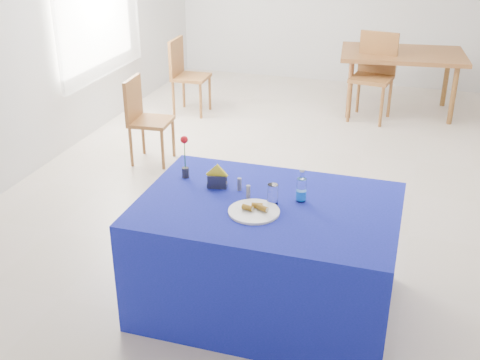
{
  "coord_description": "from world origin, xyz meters",
  "views": [
    {
      "loc": [
        1.05,
        -5.17,
        2.48
      ],
      "look_at": [
        0.08,
        -2.03,
        0.92
      ],
      "focal_mm": 45.0,
      "sensor_mm": 36.0,
      "label": 1
    }
  ],
  "objects_px": {
    "plate": "(254,212)",
    "chair_win_a": "(143,114)",
    "blue_table": "(267,255)",
    "chair_bg_left": "(374,70)",
    "water_bottle": "(301,190)",
    "oak_table": "(402,59)",
    "chair_win_b": "(185,71)"
  },
  "relations": [
    {
      "from": "chair_win_a",
      "to": "chair_win_b",
      "type": "relative_size",
      "value": 0.94
    },
    {
      "from": "blue_table",
      "to": "water_bottle",
      "type": "xyz_separation_m",
      "value": [
        0.19,
        0.09,
        0.45
      ]
    },
    {
      "from": "oak_table",
      "to": "chair_bg_left",
      "type": "height_order",
      "value": "chair_bg_left"
    },
    {
      "from": "chair_bg_left",
      "to": "chair_win_a",
      "type": "relative_size",
      "value": 1.18
    },
    {
      "from": "chair_bg_left",
      "to": "plate",
      "type": "bearing_deg",
      "value": -85.16
    },
    {
      "from": "plate",
      "to": "blue_table",
      "type": "relative_size",
      "value": 0.19
    },
    {
      "from": "oak_table",
      "to": "chair_win_a",
      "type": "height_order",
      "value": "chair_win_a"
    },
    {
      "from": "plate",
      "to": "water_bottle",
      "type": "xyz_separation_m",
      "value": [
        0.24,
        0.24,
        0.06
      ]
    },
    {
      "from": "blue_table",
      "to": "chair_bg_left",
      "type": "height_order",
      "value": "chair_bg_left"
    },
    {
      "from": "plate",
      "to": "chair_win_a",
      "type": "distance_m",
      "value": 2.75
    },
    {
      "from": "chair_bg_left",
      "to": "chair_win_b",
      "type": "bearing_deg",
      "value": -158.42
    },
    {
      "from": "oak_table",
      "to": "chair_win_b",
      "type": "xyz_separation_m",
      "value": [
        -2.54,
        -0.81,
        -0.15
      ]
    },
    {
      "from": "blue_table",
      "to": "water_bottle",
      "type": "bearing_deg",
      "value": 26.37
    },
    {
      "from": "water_bottle",
      "to": "oak_table",
      "type": "height_order",
      "value": "water_bottle"
    },
    {
      "from": "oak_table",
      "to": "chair_bg_left",
      "type": "relative_size",
      "value": 1.53
    },
    {
      "from": "plate",
      "to": "water_bottle",
      "type": "relative_size",
      "value": 1.45
    },
    {
      "from": "plate",
      "to": "chair_bg_left",
      "type": "xyz_separation_m",
      "value": [
        0.31,
        4.15,
        -0.18
      ]
    },
    {
      "from": "chair_win_b",
      "to": "water_bottle",
      "type": "bearing_deg",
      "value": -149.13
    },
    {
      "from": "blue_table",
      "to": "plate",
      "type": "bearing_deg",
      "value": -109.23
    },
    {
      "from": "water_bottle",
      "to": "chair_bg_left",
      "type": "distance_m",
      "value": 3.92
    },
    {
      "from": "water_bottle",
      "to": "oak_table",
      "type": "distance_m",
      "value": 4.25
    },
    {
      "from": "blue_table",
      "to": "oak_table",
      "type": "relative_size",
      "value": 1.02
    },
    {
      "from": "plate",
      "to": "chair_win_b",
      "type": "xyz_separation_m",
      "value": [
        -1.93,
        3.66,
        -0.24
      ]
    },
    {
      "from": "chair_win_a",
      "to": "chair_win_b",
      "type": "distance_m",
      "value": 1.56
    },
    {
      "from": "water_bottle",
      "to": "chair_win_a",
      "type": "height_order",
      "value": "water_bottle"
    },
    {
      "from": "plate",
      "to": "water_bottle",
      "type": "height_order",
      "value": "water_bottle"
    },
    {
      "from": "oak_table",
      "to": "water_bottle",
      "type": "bearing_deg",
      "value": -94.98
    },
    {
      "from": "water_bottle",
      "to": "chair_win_b",
      "type": "bearing_deg",
      "value": 122.36
    },
    {
      "from": "blue_table",
      "to": "chair_bg_left",
      "type": "distance_m",
      "value": 4.02
    },
    {
      "from": "blue_table",
      "to": "oak_table",
      "type": "distance_m",
      "value": 4.36
    },
    {
      "from": "blue_table",
      "to": "chair_win_b",
      "type": "distance_m",
      "value": 4.04
    },
    {
      "from": "water_bottle",
      "to": "chair_win_a",
      "type": "xyz_separation_m",
      "value": [
        -1.99,
        1.87,
        -0.33
      ]
    }
  ]
}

